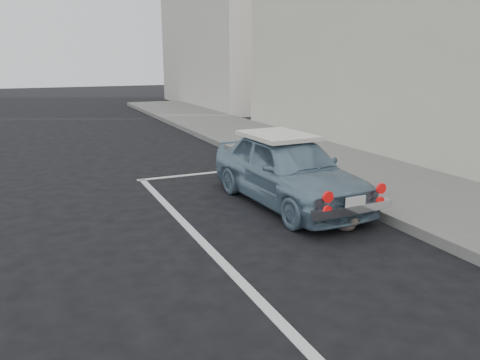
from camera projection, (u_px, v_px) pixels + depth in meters
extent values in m
plane|color=black|center=(419.00, 346.00, 3.96)|extent=(80.00, 80.00, 0.00)
cube|color=black|center=(455.00, 110.00, 8.98)|extent=(0.10, 16.00, 2.40)
cube|color=beige|center=(223.00, 24.00, 23.12)|extent=(3.50, 10.00, 8.00)
cube|color=silver|center=(208.00, 173.00, 9.89)|extent=(3.00, 0.12, 0.01)
cube|color=silver|center=(201.00, 240.00, 6.25)|extent=(0.12, 7.00, 0.01)
imported|color=#7290A5|center=(288.00, 169.00, 7.71)|extent=(1.53, 3.47, 1.16)
cube|color=white|center=(277.00, 136.00, 7.88)|extent=(1.02, 1.34, 0.07)
cube|color=silver|center=(353.00, 209.00, 6.33)|extent=(1.31, 0.18, 0.12)
cube|color=white|center=(356.00, 203.00, 6.27)|extent=(0.33, 0.04, 0.17)
cylinder|color=red|center=(328.00, 197.00, 6.05)|extent=(0.15, 0.05, 0.15)
cylinder|color=red|center=(381.00, 188.00, 6.44)|extent=(0.15, 0.05, 0.15)
cylinder|color=red|center=(327.00, 210.00, 6.09)|extent=(0.12, 0.05, 0.12)
cylinder|color=red|center=(380.00, 201.00, 6.49)|extent=(0.12, 0.05, 0.12)
ellipsoid|color=#635A4B|center=(345.00, 223.00, 6.58)|extent=(0.32, 0.38, 0.20)
sphere|color=#635A4B|center=(354.00, 221.00, 6.47)|extent=(0.13, 0.13, 0.13)
cone|color=#635A4B|center=(353.00, 217.00, 6.43)|extent=(0.04, 0.04, 0.05)
cone|color=#635A4B|center=(356.00, 216.00, 6.47)|extent=(0.04, 0.04, 0.05)
cylinder|color=#635A4B|center=(336.00, 224.00, 6.74)|extent=(0.17, 0.17, 0.03)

